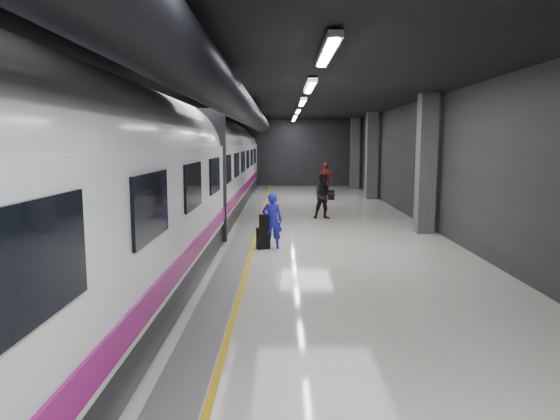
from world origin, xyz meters
TOP-DOWN VIEW (x-y plane):
  - ground at (0.00, 0.00)m, footprint 40.00×40.00m
  - platform_hall at (-0.29, 0.96)m, footprint 10.02×40.02m
  - train at (-3.25, -0.00)m, footprint 3.05×38.00m
  - traveler_main at (-0.40, -0.50)m, footprint 0.59×0.40m
  - suitcase_main at (-0.65, -0.57)m, footprint 0.41×0.32m
  - shoulder_bag at (-0.62, -0.59)m, footprint 0.30×0.18m
  - traveler_far_a at (1.51, 4.98)m, footprint 0.90×0.73m
  - traveler_far_b at (2.31, 13.85)m, footprint 1.15×0.91m
  - suitcase_far at (2.43, 11.50)m, footprint 0.36×0.25m

SIDE VIEW (x-z plane):
  - ground at x=0.00m, z-range 0.00..0.00m
  - suitcase_far at x=2.43m, z-range 0.00..0.50m
  - suitcase_main at x=-0.65m, z-range 0.00..0.60m
  - shoulder_bag at x=-0.62m, z-range 0.60..0.97m
  - traveler_main at x=-0.40m, z-range 0.00..1.57m
  - traveler_far_a at x=1.51m, z-range 0.00..1.75m
  - traveler_far_b at x=2.31m, z-range 0.00..1.82m
  - train at x=-3.25m, z-range 0.04..4.09m
  - platform_hall at x=-0.29m, z-range 1.28..5.79m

